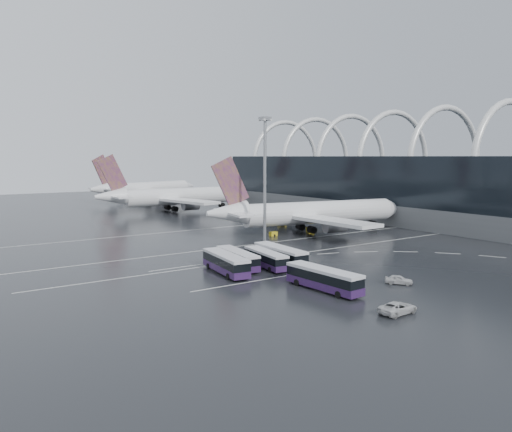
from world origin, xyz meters
TOP-DOWN VIEW (x-y plane):
  - ground at (0.00, 0.00)m, footprint 420.00×420.00m
  - terminal at (61.56, 19.84)m, footprint 42.00×160.00m
  - lane_marking_near at (0.00, -2.00)m, footprint 120.00×0.25m
  - lane_marking_mid at (0.00, 12.00)m, footprint 120.00×0.25m
  - lane_marking_far at (0.00, 40.00)m, footprint 120.00×0.25m
  - bus_bay_line_south at (-24.00, -16.00)m, footprint 28.00×0.25m
  - bus_bay_line_north at (-24.00, 0.00)m, footprint 28.00×0.25m
  - airliner_main at (14.81, 18.94)m, footprint 58.87×50.92m
  - airliner_gate_b at (7.17, 86.25)m, footprint 59.44×53.70m
  - airliner_gate_c at (14.90, 133.08)m, footprint 57.22×52.07m
  - bus_row_near_a at (-27.52, -8.65)m, footprint 4.73×13.87m
  - bus_row_near_b at (-23.60, -6.18)m, footprint 4.25×12.88m
  - bus_row_near_c at (-19.12, -8.73)m, footprint 4.24×12.44m
  - bus_row_near_d at (-15.74, -8.57)m, footprint 3.90×13.80m
  - bus_row_far_c at (-21.05, -26.36)m, footprint 3.86×13.62m
  - van_curve_a at (-20.88, -40.16)m, footprint 5.69×2.76m
  - van_curve_b at (-8.91, -30.36)m, footprint 3.90×4.39m
  - floodlight_mast at (-4.24, 12.58)m, footprint 2.21×2.21m
  - gse_cart_belly_a at (16.12, 20.18)m, footprint 2.10×1.24m
  - gse_cart_belly_c at (3.18, 19.31)m, footprint 1.94×1.15m
  - gse_cart_belly_e at (18.21, 35.41)m, footprint 2.35×1.39m

SIDE VIEW (x-z plane):
  - ground at x=0.00m, z-range 0.00..0.00m
  - lane_marking_near at x=0.00m, z-range 0.00..0.01m
  - lane_marking_mid at x=0.00m, z-range 0.00..0.01m
  - lane_marking_far at x=0.00m, z-range 0.00..0.01m
  - bus_bay_line_south at x=-24.00m, z-range 0.00..0.01m
  - bus_bay_line_north at x=-24.00m, z-range 0.00..0.01m
  - gse_cart_belly_c at x=3.18m, z-range 0.00..1.06m
  - gse_cart_belly_a at x=16.12m, z-range 0.00..1.15m
  - gse_cart_belly_e at x=18.21m, z-range 0.00..1.28m
  - van_curve_b at x=-8.91m, z-range 0.00..1.44m
  - van_curve_a at x=-20.88m, z-range 0.00..1.56m
  - bus_row_near_c at x=-19.12m, z-range 0.15..3.15m
  - bus_row_near_b at x=-23.60m, z-range 0.15..3.27m
  - bus_row_far_c at x=-21.05m, z-range 0.16..3.48m
  - bus_row_near_a at x=-27.52m, z-range 0.17..3.51m
  - bus_row_near_d at x=-15.74m, z-range 0.17..3.53m
  - airliner_main at x=14.81m, z-range -4.99..15.01m
  - airliner_gate_b at x=7.17m, z-range -5.18..15.55m
  - airliner_gate_c at x=14.90m, z-range -5.19..15.57m
  - terminal at x=61.56m, z-range -6.58..28.32m
  - floodlight_mast at x=-4.24m, z-range 3.72..32.53m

